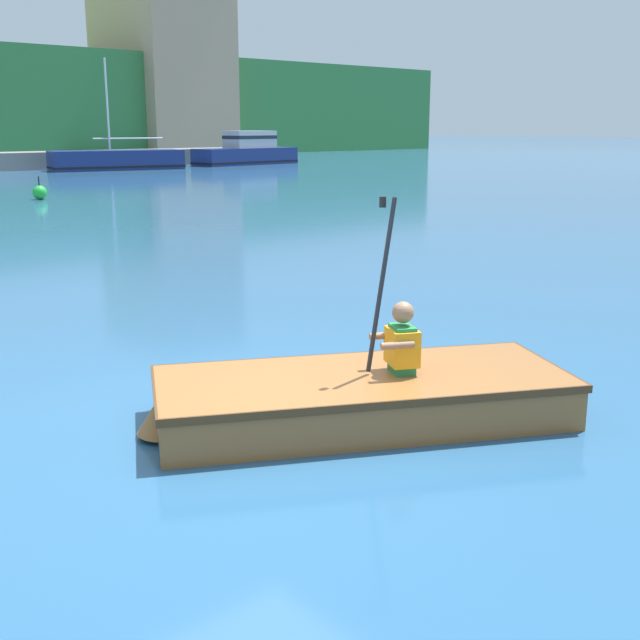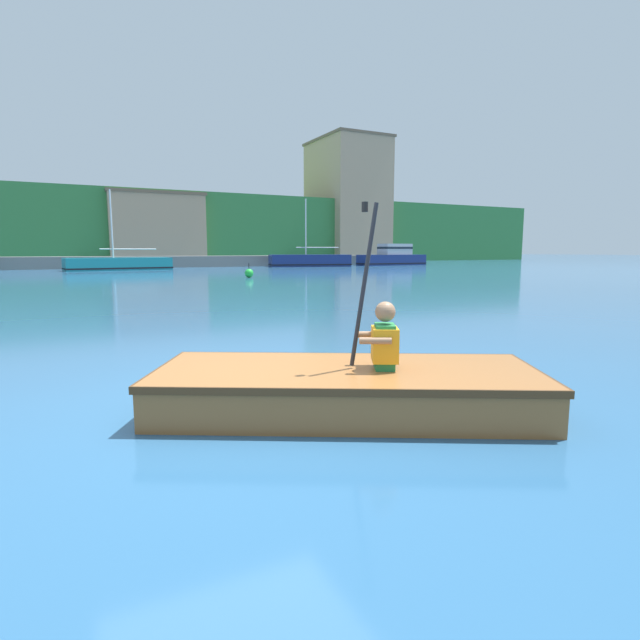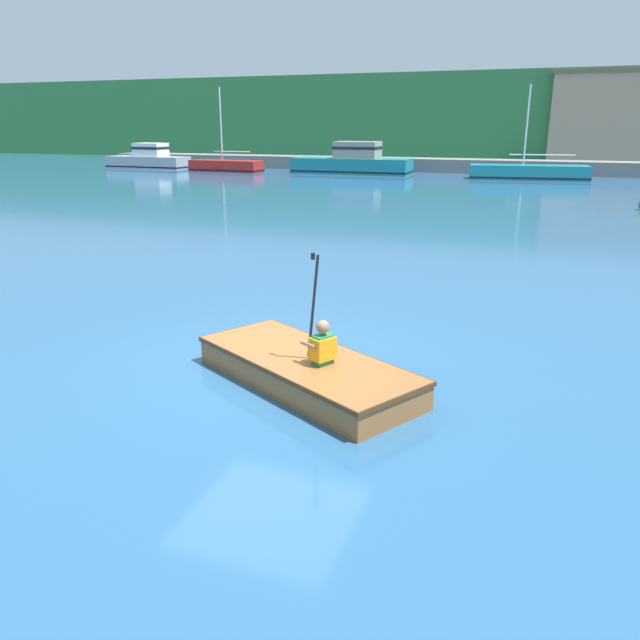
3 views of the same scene
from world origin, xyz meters
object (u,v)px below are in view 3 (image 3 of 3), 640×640
(moored_boat_dock_west_end, at_px, (353,162))
(rowboat_foreground, at_px, (304,367))
(moored_boat_dock_east_end, at_px, (226,166))
(moored_boat_dock_west_inner, at_px, (528,173))
(moored_boat_dock_center_far, at_px, (149,159))
(person_paddler, at_px, (322,344))

(moored_boat_dock_west_end, height_order, rowboat_foreground, moored_boat_dock_west_end)
(moored_boat_dock_east_end, bearing_deg, moored_boat_dock_west_inner, 1.65)
(moored_boat_dock_west_inner, relative_size, rowboat_foreground, 2.08)
(moored_boat_dock_west_end, height_order, moored_boat_dock_center_far, moored_boat_dock_west_end)
(moored_boat_dock_west_end, height_order, moored_boat_dock_east_end, moored_boat_dock_east_end)
(moored_boat_dock_west_end, height_order, moored_boat_dock_west_inner, moored_boat_dock_west_inner)
(moored_boat_dock_center_far, relative_size, person_paddler, 4.72)
(moored_boat_dock_east_end, bearing_deg, rowboat_foreground, -59.96)
(moored_boat_dock_west_end, relative_size, rowboat_foreground, 2.34)
(moored_boat_dock_west_end, relative_size, moored_boat_dock_west_inner, 1.13)
(moored_boat_dock_west_inner, relative_size, moored_boat_dock_center_far, 1.10)
(moored_boat_dock_west_inner, height_order, moored_boat_dock_center_far, moored_boat_dock_west_inner)
(moored_boat_dock_west_end, relative_size, moored_boat_dock_east_end, 1.43)
(moored_boat_dock_west_end, distance_m, person_paddler, 36.19)
(moored_boat_dock_west_end, distance_m, moored_boat_dock_center_far, 16.07)
(moored_boat_dock_center_far, relative_size, moored_boat_dock_east_end, 1.15)
(moored_boat_dock_west_inner, height_order, moored_boat_dock_east_end, moored_boat_dock_east_end)
(rowboat_foreground, bearing_deg, moored_boat_dock_west_end, 106.45)
(rowboat_foreground, xyz_separation_m, person_paddler, (0.31, -0.17, 0.42))
(moored_boat_dock_west_end, xyz_separation_m, rowboat_foreground, (10.18, -34.47, -0.55))
(moored_boat_dock_center_far, bearing_deg, rowboat_foreground, -52.40)
(rowboat_foreground, distance_m, person_paddler, 0.55)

